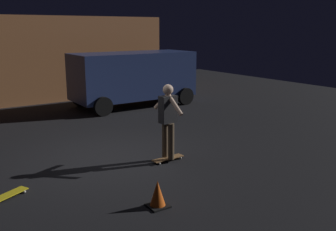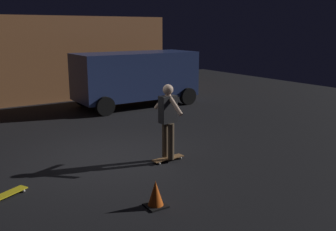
{
  "view_description": "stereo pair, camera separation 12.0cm",
  "coord_description": "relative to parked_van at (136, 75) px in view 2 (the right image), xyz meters",
  "views": [
    {
      "loc": [
        -3.47,
        -7.7,
        2.92
      ],
      "look_at": [
        1.08,
        -0.98,
        1.05
      ],
      "focal_mm": 40.55,
      "sensor_mm": 36.0,
      "label": 1
    },
    {
      "loc": [
        -3.37,
        -7.76,
        2.92
      ],
      "look_at": [
        1.08,
        -0.98,
        1.05
      ],
      "focal_mm": 40.55,
      "sensor_mm": 36.0,
      "label": 2
    }
  ],
  "objects": [
    {
      "name": "ground_plane",
      "position": [
        -3.54,
        -4.98,
        -1.16
      ],
      "size": [
        28.0,
        28.0,
        0.0
      ],
      "primitive_type": "plane",
      "color": "black"
    },
    {
      "name": "low_building",
      "position": [
        -3.19,
        3.85,
        0.54
      ],
      "size": [
        11.68,
        3.15,
        3.4
      ],
      "color": "#C67A47",
      "rests_on": "ground_plane"
    },
    {
      "name": "parked_van",
      "position": [
        0.0,
        0.0,
        0.0
      ],
      "size": [
        4.62,
        2.22,
        2.03
      ],
      "color": "navy",
      "rests_on": "ground_plane"
    },
    {
      "name": "skateboard_ridden",
      "position": [
        -2.45,
        -5.96,
        -1.11
      ],
      "size": [
        0.79,
        0.26,
        0.07
      ],
      "color": "olive",
      "rests_on": "ground_plane"
    },
    {
      "name": "skateboard_spare",
      "position": [
        -5.88,
        -5.99,
        -1.11
      ],
      "size": [
        0.78,
        0.54,
        0.07
      ],
      "color": "gold",
      "rests_on": "ground_plane"
    },
    {
      "name": "skater",
      "position": [
        -2.45,
        -5.96,
        -0.12
      ],
      "size": [
        0.39,
        0.99,
        1.67
      ],
      "color": "brown",
      "rests_on": "skateboard_ridden"
    },
    {
      "name": "traffic_cone",
      "position": [
        -3.86,
        -7.73,
        -0.95
      ],
      "size": [
        0.34,
        0.34,
        0.46
      ],
      "color": "black",
      "rests_on": "ground_plane"
    }
  ]
}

